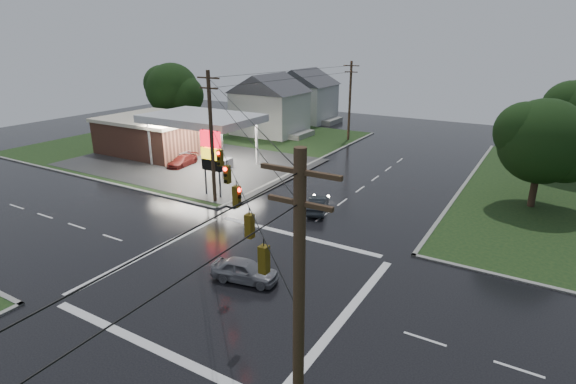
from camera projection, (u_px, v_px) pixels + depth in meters
The scene contains 15 objects.
ground at pixel (237, 278), 26.44m from camera, with size 120.00×120.00×0.00m, color black.
grass_nw at pixel (198, 143), 60.11m from camera, with size 36.00×36.00×0.08m, color black.
gas_station at pixel (164, 133), 54.02m from camera, with size 26.20×18.00×5.60m.
pylon_sign at pixel (211, 152), 38.73m from camera, with size 2.00×0.35×6.00m.
utility_pole_nw at pixel (211, 136), 36.87m from camera, with size 2.20×0.32×11.00m.
utility_pole_se at pixel (299, 336), 12.26m from camera, with size 2.20×0.32×11.00m.
utility_pole_n at pixel (350, 100), 60.09m from camera, with size 2.20×0.32×10.50m.
traffic_signals at pixel (233, 173), 24.29m from camera, with size 26.87×26.87×1.47m.
house_near at pixel (270, 104), 64.35m from camera, with size 11.05×8.48×8.60m.
house_far at pixel (304, 94), 74.58m from camera, with size 11.05×8.48×8.60m.
tree_nw_behind at pixel (173, 90), 65.14m from camera, with size 8.93×7.60×10.00m.
tree_ne_near at pixel (545, 142), 35.62m from camera, with size 7.99×6.80×8.98m.
car_north at pixel (318, 204), 36.31m from camera, with size 1.35×3.87×1.27m, color black.
car_crossing at pixel (245, 270), 25.96m from camera, with size 1.59×3.96×1.35m, color gray.
car_pump at pixel (182, 161), 49.14m from camera, with size 1.68×4.12×1.20m, color #4C1311.
Camera 1 is at (14.52, -18.49, 13.45)m, focal length 28.00 mm.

